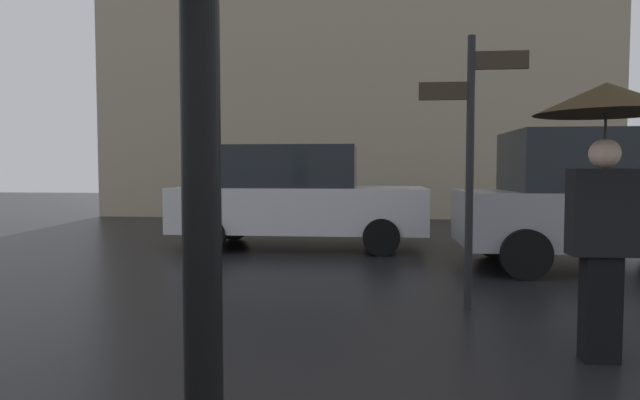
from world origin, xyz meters
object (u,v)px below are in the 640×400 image
pedestrian_with_umbrella (605,143)px  street_signpost (471,144)px  parked_car_right (597,200)px  parked_car_left (296,196)px

pedestrian_with_umbrella → street_signpost: size_ratio=0.75×
parked_car_right → pedestrian_with_umbrella: bearing=66.0°
parked_car_left → parked_car_right: size_ratio=1.14×
pedestrian_with_umbrella → parked_car_left: bearing=46.6°
parked_car_right → street_signpost: (-2.25, -2.51, 0.69)m
pedestrian_with_umbrella → parked_car_left: (-3.09, 5.75, -0.69)m
pedestrian_with_umbrella → street_signpost: 1.62m
pedestrian_with_umbrella → parked_car_left: size_ratio=0.46×
parked_car_left → street_signpost: bearing=-77.0°
pedestrian_with_umbrella → parked_car_right: bearing=-2.8°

